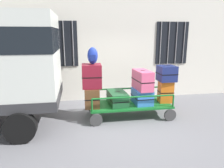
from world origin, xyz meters
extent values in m
plane|color=slate|center=(0.00, 0.00, 0.00)|extent=(40.00, 40.00, 0.00)
cube|color=silver|center=(0.00, 2.47, 2.50)|extent=(12.00, 0.30, 5.00)
cube|color=black|center=(-1.80, 2.30, 2.00)|extent=(1.20, 0.04, 1.50)
cylinder|color=gray|center=(-2.25, 2.26, 2.00)|extent=(0.03, 0.03, 1.50)
cylinder|color=gray|center=(-1.95, 2.26, 2.00)|extent=(0.03, 0.03, 1.50)
cylinder|color=gray|center=(-1.65, 2.26, 2.00)|extent=(0.03, 0.03, 1.50)
cylinder|color=gray|center=(-1.35, 2.26, 2.00)|extent=(0.03, 0.03, 1.50)
cube|color=black|center=(2.20, 2.30, 2.00)|extent=(1.20, 0.04, 1.50)
cylinder|color=gray|center=(1.75, 2.26, 2.00)|extent=(0.03, 0.03, 1.50)
cylinder|color=gray|center=(2.05, 2.26, 2.00)|extent=(0.03, 0.03, 1.50)
cylinder|color=gray|center=(2.35, 2.26, 2.00)|extent=(0.03, 0.03, 1.50)
cylinder|color=gray|center=(2.65, 2.26, 2.00)|extent=(0.03, 0.03, 1.50)
cylinder|color=black|center=(-2.52, -0.55, 0.35)|extent=(0.70, 0.22, 0.70)
cube|color=#146023|center=(0.20, 0.53, 0.36)|extent=(2.30, 0.98, 0.05)
cylinder|color=#383838|center=(1.22, 0.02, 0.17)|extent=(0.33, 0.06, 0.33)
cylinder|color=#383838|center=(1.22, 1.05, 0.17)|extent=(0.33, 0.06, 0.33)
cylinder|color=#383838|center=(-0.81, 0.02, 0.17)|extent=(0.33, 0.06, 0.33)
cylinder|color=#383838|center=(-0.81, 1.05, 0.17)|extent=(0.33, 0.06, 0.33)
cylinder|color=#146023|center=(1.31, 0.08, 0.55)|extent=(0.04, 0.04, 0.33)
cylinder|color=#146023|center=(1.31, 0.99, 0.55)|extent=(0.04, 0.04, 0.33)
cylinder|color=#146023|center=(-0.91, 0.08, 0.55)|extent=(0.04, 0.04, 0.33)
cylinder|color=#146023|center=(-0.91, 0.99, 0.55)|extent=(0.04, 0.04, 0.33)
cylinder|color=#146023|center=(0.20, 0.08, 0.72)|extent=(2.22, 0.04, 0.04)
cylinder|color=#146023|center=(0.20, 0.99, 0.72)|extent=(2.22, 0.04, 0.04)
cube|color=brown|center=(-0.87, 0.51, 0.65)|extent=(0.43, 0.62, 0.53)
cube|color=black|center=(-0.87, 0.51, 0.65)|extent=(0.44, 0.63, 0.02)
cube|color=black|center=(-0.87, 0.51, 0.90)|extent=(0.14, 0.04, 0.02)
cube|color=maroon|center=(-0.87, 0.51, 1.23)|extent=(0.53, 0.52, 0.63)
cube|color=black|center=(-0.87, 0.51, 1.23)|extent=(0.54, 0.53, 0.02)
cube|color=black|center=(-0.87, 0.51, 1.54)|extent=(0.16, 0.04, 0.02)
cube|color=#194C28|center=(-0.16, 0.56, 0.56)|extent=(0.51, 0.86, 0.36)
cube|color=black|center=(-0.16, 0.56, 0.56)|extent=(0.52, 0.87, 0.02)
cube|color=black|center=(-0.16, 0.56, 0.74)|extent=(0.16, 0.04, 0.02)
cube|color=#3372C6|center=(0.56, 0.51, 0.59)|extent=(0.49, 0.69, 0.41)
cube|color=black|center=(0.56, 0.51, 0.59)|extent=(0.50, 0.70, 0.02)
cube|color=black|center=(0.56, 0.51, 0.79)|extent=(0.16, 0.03, 0.02)
cube|color=#CC4C72|center=(0.56, 0.52, 1.07)|extent=(0.43, 0.82, 0.54)
cube|color=black|center=(0.56, 0.52, 1.07)|extent=(0.44, 0.83, 0.02)
cube|color=black|center=(0.56, 0.52, 1.33)|extent=(0.13, 0.04, 0.02)
cube|color=orange|center=(1.27, 0.53, 0.70)|extent=(0.41, 0.39, 0.63)
cube|color=black|center=(1.27, 0.53, 0.70)|extent=(0.42, 0.40, 0.02)
cube|color=black|center=(1.27, 0.53, 1.00)|extent=(0.14, 0.04, 0.02)
cube|color=navy|center=(1.27, 0.52, 1.23)|extent=(0.47, 0.48, 0.44)
cube|color=black|center=(1.27, 0.52, 1.23)|extent=(0.48, 0.49, 0.02)
cube|color=black|center=(1.27, 0.52, 1.45)|extent=(0.16, 0.03, 0.02)
ellipsoid|color=navy|center=(-0.83, 0.51, 1.77)|extent=(0.27, 0.19, 0.44)
cube|color=navy|center=(-0.83, 0.42, 1.73)|extent=(0.14, 0.06, 0.15)
camera|label=1|loc=(-1.25, -5.05, 2.34)|focal=33.86mm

